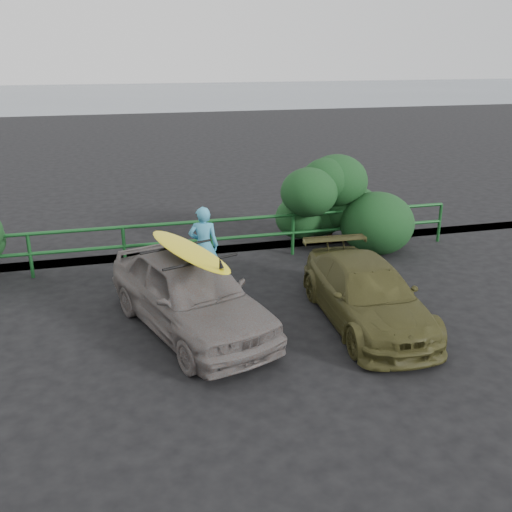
{
  "coord_description": "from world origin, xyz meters",
  "views": [
    {
      "loc": [
        -1.21,
        -7.5,
        4.7
      ],
      "look_at": [
        1.36,
        2.28,
        1.05
      ],
      "focal_mm": 40.0,
      "sensor_mm": 36.0,
      "label": 1
    }
  ],
  "objects": [
    {
      "name": "ground",
      "position": [
        0.0,
        0.0,
        0.0
      ],
      "size": [
        80.0,
        80.0,
        0.0
      ],
      "primitive_type": "plane",
      "color": "black"
    },
    {
      "name": "ocean",
      "position": [
        0.0,
        60.0,
        0.0
      ],
      "size": [
        200.0,
        200.0,
        0.0
      ],
      "primitive_type": "plane",
      "color": "slate",
      "rests_on": "ground"
    },
    {
      "name": "guardrail",
      "position": [
        0.0,
        5.0,
        0.52
      ],
      "size": [
        14.0,
        0.08,
        1.04
      ],
      "primitive_type": null,
      "color": "#15491E",
      "rests_on": "ground"
    },
    {
      "name": "shrub_right",
      "position": [
        5.0,
        5.5,
        1.03
      ],
      "size": [
        3.2,
        2.4,
        2.05
      ],
      "primitive_type": null,
      "color": "#153B19",
      "rests_on": "ground"
    },
    {
      "name": "sedan",
      "position": [
        0.0,
        1.67,
        0.7
      ],
      "size": [
        2.88,
        4.43,
        1.4
      ],
      "primitive_type": "imported",
      "rotation": [
        0.0,
        0.0,
        0.32
      ],
      "color": "#635C59",
      "rests_on": "ground"
    },
    {
      "name": "olive_vehicle",
      "position": [
        3.13,
        1.14,
        0.56
      ],
      "size": [
        1.74,
        3.91,
        1.12
      ],
      "primitive_type": "imported",
      "rotation": [
        0.0,
        0.0,
        -0.05
      ],
      "color": "#42401D",
      "rests_on": "ground"
    },
    {
      "name": "man",
      "position": [
        0.6,
        3.7,
        0.85
      ],
      "size": [
        0.7,
        0.54,
        1.7
      ],
      "primitive_type": "imported",
      "rotation": [
        0.0,
        0.0,
        2.9
      ],
      "color": "#3E97BA",
      "rests_on": "ground"
    },
    {
      "name": "roof_rack",
      "position": [
        0.0,
        1.67,
        1.43
      ],
      "size": [
        1.62,
        1.36,
        0.05
      ],
      "primitive_type": null,
      "rotation": [
        0.0,
        0.0,
        0.32
      ],
      "color": "black",
      "rests_on": "sedan"
    },
    {
      "name": "surfboard",
      "position": [
        0.0,
        1.67,
        1.49
      ],
      "size": [
        1.39,
        2.74,
        0.08
      ],
      "primitive_type": "ellipsoid",
      "rotation": [
        0.0,
        0.0,
        0.32
      ],
      "color": "yellow",
      "rests_on": "roof_rack"
    }
  ]
}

